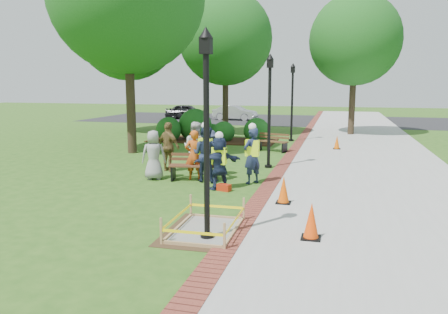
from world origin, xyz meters
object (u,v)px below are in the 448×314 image
(hivis_worker_a, at_px, (219,161))
(hivis_worker_c, at_px, (205,152))
(wet_concrete_pad, at_px, (206,221))
(hivis_worker_b, at_px, (252,154))
(bench_near, at_px, (194,172))
(lamp_near, at_px, (206,119))
(cone_front, at_px, (311,222))

(hivis_worker_a, xyz_separation_m, hivis_worker_c, (-0.71, 0.89, 0.09))
(wet_concrete_pad, height_order, hivis_worker_b, hivis_worker_b)
(bench_near, bearing_deg, wet_concrete_pad, -68.56)
(lamp_near, xyz_separation_m, hivis_worker_b, (-0.09, 5.21, -1.52))
(cone_front, height_order, hivis_worker_c, hivis_worker_c)
(cone_front, relative_size, hivis_worker_a, 0.44)
(lamp_near, height_order, hivis_worker_b, lamp_near)
(cone_front, distance_m, hivis_worker_a, 4.77)
(wet_concrete_pad, relative_size, cone_front, 2.97)
(hivis_worker_a, bearing_deg, cone_front, -51.05)
(hivis_worker_a, bearing_deg, hivis_worker_c, 128.57)
(bench_near, height_order, hivis_worker_a, hivis_worker_a)
(wet_concrete_pad, relative_size, bench_near, 1.37)
(bench_near, xyz_separation_m, lamp_near, (2.02, -5.15, 2.20))
(hivis_worker_a, relative_size, hivis_worker_b, 0.90)
(bench_near, xyz_separation_m, cone_front, (4.10, -4.63, 0.10))
(hivis_worker_b, distance_m, hivis_worker_c, 1.53)
(wet_concrete_pad, distance_m, bench_near, 5.07)
(cone_front, relative_size, lamp_near, 0.18)
(hivis_worker_a, xyz_separation_m, hivis_worker_b, (0.81, 1.00, 0.08))
(cone_front, xyz_separation_m, hivis_worker_c, (-3.69, 4.58, 0.59))
(wet_concrete_pad, distance_m, hivis_worker_b, 4.84)
(wet_concrete_pad, bearing_deg, hivis_worker_c, 107.25)
(wet_concrete_pad, height_order, cone_front, cone_front)
(bench_near, distance_m, cone_front, 6.18)
(cone_front, distance_m, lamp_near, 3.00)
(bench_near, bearing_deg, cone_front, -48.48)
(wet_concrete_pad, xyz_separation_m, hivis_worker_c, (-1.45, 4.68, 0.73))
(hivis_worker_c, bearing_deg, hivis_worker_a, -51.43)
(bench_near, bearing_deg, lamp_near, -68.61)
(lamp_near, height_order, hivis_worker_a, lamp_near)
(bench_near, distance_m, hivis_worker_a, 1.57)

